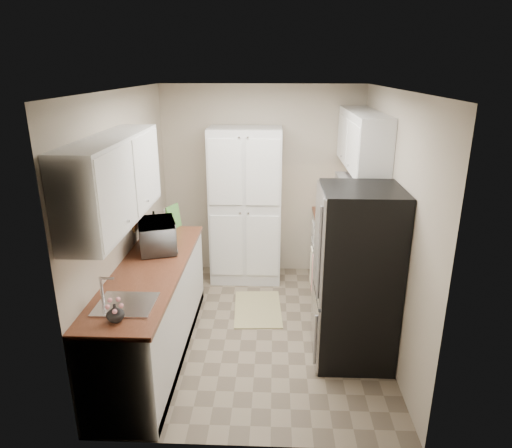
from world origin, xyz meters
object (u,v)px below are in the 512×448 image
at_px(wine_bottle, 154,225).
at_px(toaster_oven, 345,206).
at_px(refrigerator, 357,277).
at_px(electric_range, 345,276).
at_px(microwave, 157,236).
at_px(pantry_cabinet, 246,206).

distance_m(wine_bottle, toaster_oven, 2.38).
relative_size(refrigerator, wine_bottle, 6.24).
height_order(refrigerator, toaster_oven, refrigerator).
height_order(electric_range, microwave, microwave).
relative_size(microwave, wine_bottle, 1.96).
distance_m(refrigerator, wine_bottle, 2.23).
distance_m(pantry_cabinet, toaster_oven, 1.26).
relative_size(electric_range, refrigerator, 0.66).
relative_size(electric_range, microwave, 2.12).
height_order(wine_bottle, toaster_oven, wine_bottle).
bearing_deg(pantry_cabinet, wine_bottle, -134.65).
xyz_separation_m(electric_range, wine_bottle, (-2.11, -0.03, 0.58)).
bearing_deg(refrigerator, electric_range, 87.52).
xyz_separation_m(pantry_cabinet, toaster_oven, (1.26, -0.03, 0.03)).
distance_m(electric_range, microwave, 2.11).
height_order(electric_range, wine_bottle, wine_bottle).
height_order(microwave, toaster_oven, microwave).
bearing_deg(toaster_oven, microwave, -129.55).
bearing_deg(pantry_cabinet, electric_range, -38.22).
height_order(pantry_cabinet, microwave, pantry_cabinet).
bearing_deg(electric_range, wine_bottle, -179.28).
xyz_separation_m(pantry_cabinet, microwave, (-0.82, -1.30, 0.07)).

